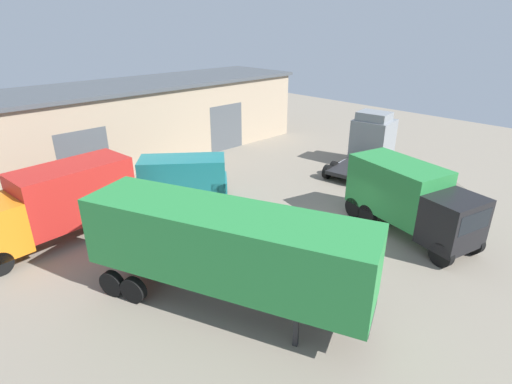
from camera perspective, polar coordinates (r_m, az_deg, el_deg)
The scene contains 9 objects.
ground_plane at distance 19.94m, azimuth 9.62°, elevation -5.91°, with size 60.00×60.00×0.00m, color gray.
warehouse_building at distance 31.64m, azimuth -16.33°, elevation 9.83°, with size 26.35×7.24×5.49m.
tractor_unit_grey at distance 29.32m, azimuth 15.94°, elevation 6.95°, with size 6.34×3.29×3.85m.
container_trailer_green at distance 13.80m, azimuth -4.69°, elevation -7.85°, with size 6.19×10.35×3.88m.
box_truck_black at distance 20.38m, azimuth 21.11°, elevation -0.66°, with size 3.94×6.86×3.35m.
delivery_van_teal at distance 23.28m, azimuth -10.00°, elevation 2.14°, with size 5.07×4.63×2.50m.
box_truck_orange at distance 20.65m, azimuth -26.43°, elevation -1.11°, with size 7.25×3.03×3.45m.
gravel_pile at distance 26.89m, azimuth 25.51°, elevation 1.11°, with size 3.06×3.06×1.00m.
oil_drum at distance 19.67m, azimuth 3.06°, elevation -4.56°, with size 0.58×0.58×0.88m.
Camera 1 is at (-14.32, -10.01, 9.61)m, focal length 28.00 mm.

